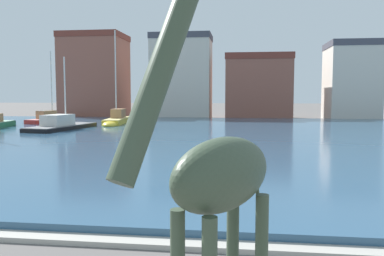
# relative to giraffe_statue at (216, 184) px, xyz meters

# --- Properties ---
(harbor_water) EXTENTS (91.31, 42.23, 0.30)m
(harbor_water) POSITION_rel_giraffe_statue_xyz_m (-2.69, 25.38, -2.17)
(harbor_water) COLOR #2D5170
(harbor_water) RESTS_ON ground
(quay_edge_coping) EXTENTS (91.31, 0.50, 0.12)m
(quay_edge_coping) POSITION_rel_giraffe_statue_xyz_m (-2.69, 4.02, -2.26)
(quay_edge_coping) COLOR #ADA89E
(quay_edge_coping) RESTS_ON ground
(giraffe_statue) EXTENTS (1.66, 2.40, 4.54)m
(giraffe_statue) POSITION_rel_giraffe_statue_xyz_m (0.00, 0.00, 0.00)
(giraffe_statue) COLOR #3D4C38
(giraffe_statue) RESTS_ON ground
(sailboat_black) EXTENTS (3.56, 8.99, 6.50)m
(sailboat_black) POSITION_rel_giraffe_statue_xyz_m (-15.03, 28.44, -1.81)
(sailboat_black) COLOR black
(sailboat_black) RESTS_ON ground
(sailboat_red) EXTENTS (3.38, 6.27, 7.80)m
(sailboat_red) POSITION_rel_giraffe_statue_xyz_m (-19.82, 35.57, -1.77)
(sailboat_red) COLOR red
(sailboat_red) RESTS_ON ground
(sailboat_yellow) EXTENTS (2.49, 8.37, 9.68)m
(sailboat_yellow) POSITION_rel_giraffe_statue_xyz_m (-12.48, 34.71, -1.70)
(sailboat_yellow) COLOR gold
(sailboat_yellow) RESTS_ON ground
(townhouse_tall_gabled) EXTENTS (8.66, 7.06, 11.86)m
(townhouse_tall_gabled) POSITION_rel_giraffe_statue_xyz_m (-20.73, 50.51, 3.63)
(townhouse_tall_gabled) COLOR #8E5142
(townhouse_tall_gabled) RESTS_ON ground
(townhouse_narrow_midrow) EXTENTS (8.08, 5.44, 11.34)m
(townhouse_narrow_midrow) POSITION_rel_giraffe_statue_xyz_m (-7.97, 49.21, 3.37)
(townhouse_narrow_midrow) COLOR beige
(townhouse_narrow_midrow) RESTS_ON ground
(townhouse_corner_house) EXTENTS (8.71, 7.40, 8.58)m
(townhouse_corner_house) POSITION_rel_giraffe_statue_xyz_m (2.34, 50.09, 1.99)
(townhouse_corner_house) COLOR #8E5142
(townhouse_corner_house) RESTS_ON ground
(townhouse_wide_warehouse) EXTENTS (6.15, 6.72, 9.97)m
(townhouse_wide_warehouse) POSITION_rel_giraffe_statue_xyz_m (14.10, 49.11, 2.68)
(townhouse_wide_warehouse) COLOR beige
(townhouse_wide_warehouse) RESTS_ON ground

